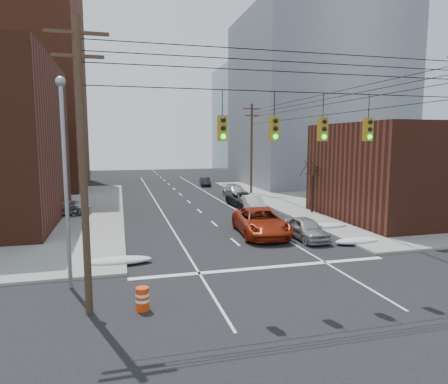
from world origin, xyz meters
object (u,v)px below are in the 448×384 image
parked_car_c (244,200)px  parked_car_d (236,191)px  red_pickup (261,222)px  parked_car_b (253,204)px  lot_car_a (3,219)px  construction_barrel (142,299)px  parked_car_a (306,229)px  lot_car_d (4,208)px  parked_car_f (205,182)px  parked_car_e (235,189)px  lot_car_b (57,206)px

parked_car_c → parked_car_d: 6.45m
red_pickup → parked_car_b: 9.43m
parked_car_c → lot_car_a: bearing=-169.7°
red_pickup → parked_car_d: (3.58, 18.30, -0.21)m
lot_car_a → construction_barrel: 19.25m
construction_barrel → red_pickup: bearing=50.6°
parked_car_a → parked_car_d: parked_car_a is taller
parked_car_c → construction_barrel: size_ratio=5.39×
parked_car_a → lot_car_d: (-21.67, 13.29, 0.15)m
parked_car_f → construction_barrel: bearing=-98.9°
red_pickup → lot_car_d: size_ratio=1.53×
lot_car_a → parked_car_d: bearing=-66.4°
parked_car_e → parked_car_f: 10.31m
red_pickup → parked_car_b: bearing=79.8°
parked_car_d → construction_barrel: bearing=-117.7°
parked_car_a → lot_car_a: size_ratio=0.97×
red_pickup → lot_car_b: size_ratio=1.21×
lot_car_a → construction_barrel: bearing=-157.4°
red_pickup → parked_car_f: size_ratio=1.74×
parked_car_a → construction_barrel: bearing=-143.6°
parked_car_c → parked_car_f: 18.92m
lot_car_b → lot_car_a: bearing=147.9°
parked_car_a → parked_car_d: bearing=85.8°
parked_car_b → parked_car_d: (1.07, 9.21, -0.02)m
parked_car_d → lot_car_d: 23.80m
parked_car_b → lot_car_a: size_ratio=0.99×
parked_car_e → lot_car_d: (-23.27, -9.38, 0.22)m
parked_car_a → parked_car_c: bearing=88.8°
red_pickup → parked_car_c: red_pickup is taller
parked_car_a → parked_car_e: (1.60, 22.67, -0.07)m
parked_car_f → construction_barrel: size_ratio=4.12×
parked_car_b → lot_car_a: (-20.44, -2.85, 0.16)m
parked_car_c → parked_car_f: (0.06, 18.92, -0.07)m
parked_car_e → lot_car_d: 25.09m
parked_car_a → parked_car_b: size_ratio=0.98×
parked_car_d → parked_car_f: parked_car_d is taller
lot_car_a → lot_car_b: (3.09, 4.74, 0.03)m
parked_car_f → lot_car_b: bearing=-124.9°
parked_car_f → red_pickup: bearing=-88.4°
red_pickup → lot_car_b: bearing=148.8°
parked_car_b → parked_car_c: size_ratio=0.89×
lot_car_b → construction_barrel: (6.05, -21.68, -0.44)m
parked_car_d → lot_car_a: (-21.51, -12.06, 0.17)m
lot_car_b → parked_car_f: bearing=-40.2°
parked_car_d → lot_car_d: bearing=-167.4°
parked_car_f → construction_barrel: 43.08m
red_pickup → lot_car_d: (-19.16, 11.29, -0.03)m
red_pickup → lot_car_a: (-17.93, 6.24, -0.04)m
parked_car_d → parked_car_f: size_ratio=1.29×
parked_car_e → construction_barrel: 33.92m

